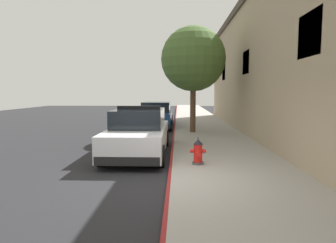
# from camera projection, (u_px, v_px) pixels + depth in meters

# --- Properties ---
(ground_plane) EXTENTS (32.99, 60.00, 0.20)m
(ground_plane) POSITION_uv_depth(u_px,v_px,m) (101.00, 131.00, 16.98)
(ground_plane) COLOR #232326
(sidewalk_pavement) EXTENTS (3.35, 60.00, 0.15)m
(sidewalk_pavement) POSITION_uv_depth(u_px,v_px,m) (204.00, 129.00, 16.76)
(sidewalk_pavement) COLOR #9E9991
(sidewalk_pavement) RESTS_ON ground
(curb_painted_edge) EXTENTS (0.08, 60.00, 0.15)m
(curb_painted_edge) POSITION_uv_depth(u_px,v_px,m) (175.00, 128.00, 16.81)
(curb_painted_edge) COLOR maroon
(curb_painted_edge) RESTS_ON ground
(storefront_building) EXTENTS (7.39, 24.19, 6.83)m
(storefront_building) POSITION_uv_depth(u_px,v_px,m) (322.00, 65.00, 13.68)
(storefront_building) COLOR tan
(storefront_building) RESTS_ON ground
(police_cruiser) EXTENTS (1.94, 4.84, 1.68)m
(police_cruiser) POSITION_uv_depth(u_px,v_px,m) (139.00, 133.00, 10.10)
(police_cruiser) COLOR white
(police_cruiser) RESTS_ON ground
(parked_car_silver_ahead) EXTENTS (1.94, 4.84, 1.56)m
(parked_car_silver_ahead) POSITION_uv_depth(u_px,v_px,m) (156.00, 115.00, 18.00)
(parked_car_silver_ahead) COLOR navy
(parked_car_silver_ahead) RESTS_ON ground
(fire_hydrant) EXTENTS (0.44, 0.40, 0.76)m
(fire_hydrant) POSITION_uv_depth(u_px,v_px,m) (198.00, 152.00, 8.12)
(fire_hydrant) COLOR #4C4C51
(fire_hydrant) RESTS_ON sidewalk_pavement
(street_tree) EXTENTS (3.20, 3.20, 5.25)m
(street_tree) POSITION_uv_depth(u_px,v_px,m) (193.00, 59.00, 14.46)
(street_tree) COLOR brown
(street_tree) RESTS_ON sidewalk_pavement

